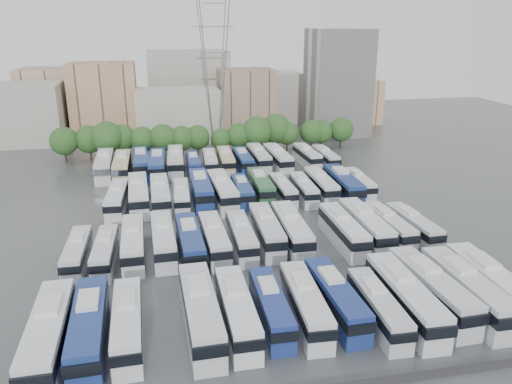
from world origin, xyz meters
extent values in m
plane|color=#424447|center=(0.00, 0.00, 0.00)|extent=(220.00, 220.00, 0.00)
cylinder|color=black|center=(-30.15, 42.02, 1.20)|extent=(0.36, 0.36, 2.41)
sphere|color=#234C1E|center=(-30.15, 42.02, 4.47)|extent=(5.78, 5.78, 5.78)
cylinder|color=black|center=(-25.32, 42.75, 1.21)|extent=(0.36, 0.36, 2.42)
sphere|color=#234C1E|center=(-25.32, 42.75, 4.49)|extent=(5.80, 5.80, 5.80)
cylinder|color=black|center=(-21.57, 41.25, 1.36)|extent=(0.36, 0.36, 2.72)
sphere|color=#234C1E|center=(-21.57, 41.25, 5.06)|extent=(6.54, 6.54, 6.54)
cylinder|color=black|center=(-18.71, 42.83, 1.19)|extent=(0.36, 0.36, 2.38)
sphere|color=#234C1E|center=(-18.71, 42.83, 4.42)|extent=(5.71, 5.71, 5.71)
cylinder|color=black|center=(-14.49, 41.82, 1.12)|extent=(0.36, 0.36, 2.24)
sphere|color=#234C1E|center=(-14.49, 41.82, 4.16)|extent=(5.37, 5.37, 5.37)
cylinder|color=black|center=(-10.27, 41.32, 1.20)|extent=(0.36, 0.36, 2.39)
sphere|color=#234C1E|center=(-10.27, 41.32, 4.44)|extent=(5.74, 5.74, 5.74)
cylinder|color=black|center=(-6.34, 41.60, 1.10)|extent=(0.36, 0.36, 2.20)
sphere|color=#234C1E|center=(-6.34, 41.60, 4.09)|extent=(5.29, 5.29, 5.29)
cylinder|color=black|center=(-2.91, 42.19, 1.08)|extent=(0.36, 0.36, 2.17)
sphere|color=#234C1E|center=(-2.91, 42.19, 4.03)|extent=(5.21, 5.21, 5.21)
cylinder|color=black|center=(2.10, 41.90, 0.95)|extent=(0.36, 0.36, 1.89)
sphere|color=#234C1E|center=(2.10, 41.90, 3.51)|extent=(4.54, 4.54, 4.54)
cylinder|color=black|center=(5.94, 41.74, 1.11)|extent=(0.36, 0.36, 2.22)
sphere|color=#234C1E|center=(5.94, 41.74, 4.13)|extent=(5.34, 5.34, 5.34)
cylinder|color=black|center=(9.86, 41.17, 1.34)|extent=(0.36, 0.36, 2.68)
sphere|color=#234C1E|center=(9.86, 41.17, 4.97)|extent=(6.42, 6.42, 6.42)
cylinder|color=black|center=(14.50, 42.82, 1.36)|extent=(0.36, 0.36, 2.72)
sphere|color=#234C1E|center=(14.50, 42.82, 5.05)|extent=(6.53, 6.53, 6.53)
cylinder|color=black|center=(17.03, 42.52, 1.07)|extent=(0.36, 0.36, 2.13)
sphere|color=#234C1E|center=(17.03, 42.52, 3.96)|extent=(5.12, 5.12, 5.12)
cylinder|color=black|center=(22.74, 42.59, 1.11)|extent=(0.36, 0.36, 2.22)
sphere|color=#234C1E|center=(22.74, 42.59, 4.12)|extent=(5.32, 5.32, 5.32)
cylinder|color=black|center=(25.09, 42.84, 1.07)|extent=(0.36, 0.36, 2.14)
sphere|color=#234C1E|center=(25.09, 42.84, 3.98)|extent=(5.14, 5.14, 5.14)
cylinder|color=black|center=(29.80, 42.75, 1.14)|extent=(0.36, 0.36, 2.29)
sphere|color=#234C1E|center=(29.80, 42.75, 4.25)|extent=(5.49, 5.49, 5.49)
cube|color=#9E998E|center=(-42.00, 62.00, 7.00)|extent=(18.00, 14.00, 14.00)
cube|color=tan|center=(-24.00, 68.00, 9.00)|extent=(16.00, 12.00, 18.00)
cube|color=#ADA89E|center=(-6.00, 60.00, 6.00)|extent=(20.00, 14.00, 12.00)
cube|color=gray|center=(12.00, 66.00, 8.00)|extent=(14.00, 12.00, 16.00)
cube|color=gray|center=(-2.00, 80.00, 10.00)|extent=(22.00, 16.00, 20.00)
cube|color=tan|center=(-38.00, 78.00, 8.00)|extent=(16.00, 14.00, 16.00)
cube|color=#A39E93|center=(20.00, 78.00, 7.00)|extent=(18.00, 14.00, 14.00)
cube|color=tan|center=(44.00, 72.00, 6.00)|extent=(14.00, 12.00, 12.00)
cube|color=gray|center=(-14.00, 74.00, 5.00)|extent=(12.00, 10.00, 10.00)
cube|color=silver|center=(34.00, 58.00, 13.00)|extent=(14.00, 14.00, 26.00)
cylinder|color=slate|center=(0.00, 48.00, 17.00)|extent=(2.90, 2.91, 33.83)
cylinder|color=slate|center=(0.00, 52.00, 17.00)|extent=(2.90, 2.91, 33.83)
cylinder|color=slate|center=(4.00, 48.00, 17.00)|extent=(2.90, 2.91, 33.83)
cylinder|color=slate|center=(4.00, 52.00, 17.00)|extent=(2.90, 2.91, 33.83)
cube|color=slate|center=(2.00, 50.00, 31.28)|extent=(4.50, 0.30, 0.30)
cube|color=slate|center=(2.00, 50.00, 26.52)|extent=(9.00, 0.30, 0.30)
cube|color=slate|center=(2.00, 50.00, 21.08)|extent=(7.00, 0.30, 0.30)
cube|color=silver|center=(-21.51, -23.95, 1.90)|extent=(3.10, 13.44, 3.79)
cube|color=black|center=(-21.51, -24.12, 2.62)|extent=(3.24, 13.65, 1.12)
cube|color=silver|center=(-21.55, -22.28, 4.04)|extent=(1.97, 3.61, 0.49)
cube|color=navy|center=(-18.27, -23.41, 1.82)|extent=(3.19, 12.95, 3.64)
cube|color=black|center=(-18.27, -23.57, 2.52)|extent=(3.33, 13.15, 1.07)
cube|color=silver|center=(-18.33, -21.80, 3.88)|extent=(1.94, 3.49, 0.47)
cube|color=silver|center=(-15.00, -23.13, 1.65)|extent=(2.80, 11.74, 3.31)
cube|color=black|center=(-15.00, -23.27, 2.29)|extent=(2.92, 11.92, 0.97)
cube|color=silver|center=(-15.04, -21.67, 3.52)|extent=(1.74, 3.16, 0.43)
cube|color=silver|center=(-8.37, -22.94, 1.89)|extent=(3.20, 13.44, 3.79)
cube|color=black|center=(-8.36, -23.10, 2.62)|extent=(3.34, 13.64, 1.11)
cube|color=silver|center=(-8.41, -21.27, 4.03)|extent=(1.99, 3.61, 0.49)
cube|color=white|center=(-5.00, -23.12, 1.72)|extent=(2.66, 12.18, 3.45)
cube|color=black|center=(-5.00, -23.27, 2.38)|extent=(2.78, 12.36, 1.01)
cube|color=silver|center=(-5.01, -21.60, 3.67)|extent=(1.74, 3.25, 0.45)
cube|color=navy|center=(-1.65, -22.80, 1.57)|extent=(2.52, 11.12, 3.14)
cube|color=black|center=(-1.66, -22.94, 2.17)|extent=(2.63, 11.28, 0.92)
cube|color=silver|center=(-1.63, -21.41, 3.34)|extent=(1.61, 2.98, 0.41)
cube|color=silver|center=(1.67, -23.07, 1.68)|extent=(3.01, 11.99, 3.37)
cube|color=black|center=(1.67, -23.22, 2.33)|extent=(3.14, 12.17, 0.99)
cube|color=silver|center=(1.73, -21.59, 3.59)|extent=(1.81, 3.24, 0.44)
cube|color=navy|center=(4.88, -22.72, 1.70)|extent=(2.87, 12.08, 3.41)
cube|color=black|center=(4.88, -22.87, 2.35)|extent=(3.00, 12.27, 1.00)
cube|color=silver|center=(4.84, -21.22, 3.63)|extent=(1.79, 3.25, 0.44)
cube|color=silver|center=(8.37, -24.88, 1.56)|extent=(2.68, 11.08, 3.12)
cube|color=black|center=(8.36, -25.02, 2.16)|extent=(2.80, 11.25, 0.92)
cube|color=silver|center=(8.41, -23.50, 3.32)|extent=(1.65, 2.98, 0.40)
cube|color=silver|center=(11.45, -24.24, 1.86)|extent=(3.05, 13.21, 3.73)
cube|color=black|center=(11.44, -24.40, 2.58)|extent=(3.18, 13.41, 1.10)
cube|color=silver|center=(11.48, -22.60, 3.97)|extent=(1.93, 3.54, 0.48)
cube|color=silver|center=(14.84, -23.25, 1.87)|extent=(3.32, 13.27, 3.73)
cube|color=black|center=(14.85, -23.41, 2.58)|extent=(3.46, 13.47, 1.10)
cube|color=silver|center=(14.77, -21.61, 3.97)|extent=(2.00, 3.58, 0.48)
cube|color=silver|center=(18.14, -24.15, 1.89)|extent=(2.88, 13.36, 3.78)
cube|color=black|center=(18.14, -24.32, 2.61)|extent=(3.01, 13.56, 1.11)
cube|color=silver|center=(18.15, -22.48, 4.03)|extent=(1.90, 3.57, 0.49)
cube|color=silver|center=(21.25, -23.69, 1.88)|extent=(3.19, 13.35, 3.76)
cube|color=black|center=(21.25, -23.86, 2.60)|extent=(3.33, 13.55, 1.11)
cube|color=silver|center=(21.30, -22.03, 4.00)|extent=(1.98, 3.59, 0.49)
cube|color=silver|center=(-21.50, -6.68, 1.50)|extent=(2.38, 10.61, 3.00)
cube|color=black|center=(-21.50, -6.81, 2.07)|extent=(2.49, 10.77, 0.88)
cube|color=silver|center=(-21.48, -5.35, 3.19)|extent=(1.53, 2.84, 0.39)
cube|color=silver|center=(-18.29, -7.08, 1.50)|extent=(2.57, 10.64, 3.00)
cube|color=black|center=(-18.29, -7.21, 2.07)|extent=(2.68, 10.80, 0.88)
cube|color=silver|center=(-18.25, -5.76, 3.19)|extent=(1.58, 2.87, 0.39)
cube|color=silver|center=(-15.05, -5.69, 1.70)|extent=(2.82, 12.07, 3.41)
cube|color=black|center=(-15.05, -5.84, 2.35)|extent=(2.94, 12.26, 1.00)
cube|color=silver|center=(-15.08, -4.19, 3.63)|extent=(1.77, 3.24, 0.44)
cube|color=silver|center=(-11.42, -5.35, 1.73)|extent=(2.97, 12.26, 3.45)
cube|color=black|center=(-11.42, -5.51, 2.39)|extent=(3.10, 12.45, 1.02)
cube|color=silver|center=(-11.47, -3.83, 3.68)|extent=(1.83, 3.30, 0.45)
cube|color=navy|center=(-8.20, -6.71, 1.72)|extent=(2.98, 12.20, 3.43)
cube|color=black|center=(-8.19, -6.86, 2.37)|extent=(3.10, 12.38, 1.01)
cube|color=silver|center=(-8.25, -5.20, 3.66)|extent=(1.82, 3.29, 0.44)
cube|color=silver|center=(-5.14, -6.23, 1.67)|extent=(2.83, 11.84, 3.34)
cube|color=black|center=(-5.14, -6.38, 2.31)|extent=(2.95, 12.02, 0.98)
cube|color=silver|center=(-5.18, -4.76, 3.55)|extent=(1.75, 3.19, 0.43)
cube|color=silver|center=(-1.64, -6.10, 1.61)|extent=(2.52, 11.41, 3.23)
cube|color=black|center=(-1.64, -6.25, 2.23)|extent=(2.64, 11.58, 0.95)
cube|color=silver|center=(-1.63, -4.68, 3.44)|extent=(1.64, 3.05, 0.42)
cube|color=silver|center=(1.84, -5.04, 1.76)|extent=(2.96, 12.50, 3.52)
cube|color=black|center=(1.84, -5.19, 2.44)|extent=(3.09, 12.69, 1.04)
cube|color=silver|center=(1.88, -3.49, 3.75)|extent=(1.85, 3.36, 0.46)
cube|color=silver|center=(4.96, -5.74, 1.83)|extent=(3.09, 12.99, 3.66)
cube|color=black|center=(4.96, -5.90, 2.53)|extent=(3.23, 13.19, 1.08)
cube|color=silver|center=(5.01, -4.13, 3.90)|extent=(1.92, 3.49, 0.47)
cube|color=white|center=(11.61, -6.96, 1.76)|extent=(2.64, 12.40, 3.51)
cube|color=black|center=(11.61, -7.12, 2.43)|extent=(2.77, 12.59, 1.03)
cube|color=silver|center=(11.61, -5.41, 3.74)|extent=(1.76, 3.31, 0.45)
cube|color=silver|center=(14.87, -6.41, 1.85)|extent=(2.82, 13.05, 3.69)
cube|color=black|center=(14.87, -6.57, 2.55)|extent=(2.95, 13.24, 1.09)
cube|color=silver|center=(14.88, -4.78, 3.93)|extent=(1.86, 3.48, 0.48)
cube|color=silver|center=(18.20, -6.49, 1.61)|extent=(2.75, 11.42, 3.22)
cube|color=black|center=(18.20, -6.63, 2.22)|extent=(2.87, 11.59, 0.95)
cube|color=silver|center=(18.15, -5.07, 3.42)|extent=(1.70, 3.07, 0.42)
cube|color=silver|center=(21.45, -7.03, 1.57)|extent=(2.88, 11.19, 3.14)
cube|color=black|center=(21.46, -7.17, 2.17)|extent=(3.00, 11.36, 0.92)
cube|color=silver|center=(21.39, -5.65, 3.34)|extent=(1.71, 3.03, 0.41)
cube|color=silver|center=(-18.01, 11.38, 1.67)|extent=(3.08, 11.87, 3.33)
cube|color=black|center=(-18.01, 11.23, 2.30)|extent=(3.20, 12.05, 0.98)
cube|color=silver|center=(-17.93, 12.85, 3.55)|extent=(1.82, 3.21, 0.43)
cube|color=silver|center=(-14.81, 12.38, 1.88)|extent=(3.35, 13.37, 3.76)
cube|color=black|center=(-14.80, 12.22, 2.60)|extent=(3.49, 13.58, 1.11)
cube|color=silver|center=(-14.88, 14.04, 4.00)|extent=(2.02, 3.61, 0.49)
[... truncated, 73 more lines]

